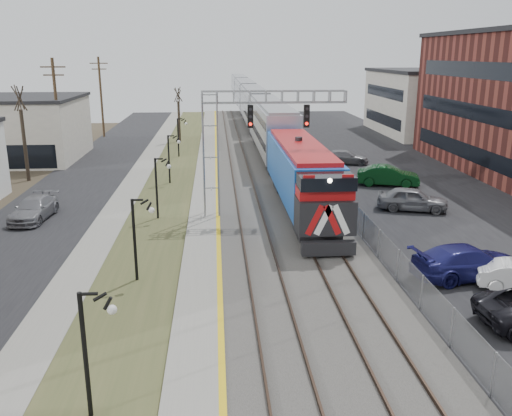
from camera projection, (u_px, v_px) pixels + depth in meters
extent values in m
cube|color=black|center=(68.00, 194.00, 41.30)|extent=(7.00, 120.00, 0.04)
cube|color=gray|center=(128.00, 193.00, 41.62)|extent=(2.00, 120.00, 0.08)
cube|color=#3F4726|center=(167.00, 192.00, 41.84)|extent=(4.00, 120.00, 0.06)
cube|color=gray|center=(206.00, 190.00, 42.03)|extent=(2.00, 120.00, 0.24)
cube|color=#595651|center=(270.00, 189.00, 42.40)|extent=(8.00, 120.00, 0.20)
cube|color=black|center=(419.00, 188.00, 43.29)|extent=(16.00, 120.00, 0.04)
cube|color=gold|center=(217.00, 188.00, 42.06)|extent=(0.24, 120.00, 0.01)
cube|color=#2D2119|center=(235.00, 188.00, 42.15)|extent=(0.08, 120.00, 0.15)
cube|color=#2D2119|center=(254.00, 187.00, 42.26)|extent=(0.08, 120.00, 0.15)
cube|color=#2D2119|center=(279.00, 187.00, 42.40)|extent=(0.08, 120.00, 0.15)
cube|color=#2D2119|center=(298.00, 187.00, 42.51)|extent=(0.08, 120.00, 0.15)
cube|color=#1552B2|center=(302.00, 177.00, 35.67)|extent=(3.00, 17.00, 4.25)
cube|color=black|center=(328.00, 248.00, 27.81)|extent=(2.80, 0.50, 0.70)
cube|color=#A3A6AE|center=(271.00, 129.00, 54.99)|extent=(3.00, 22.00, 5.33)
cube|color=#A3A6AE|center=(255.00, 107.00, 76.86)|extent=(3.00, 22.00, 5.33)
cube|color=#A3A6AE|center=(246.00, 96.00, 98.72)|extent=(3.00, 22.00, 5.33)
cube|color=#A3A6AE|center=(240.00, 88.00, 120.59)|extent=(3.00, 22.00, 5.33)
cube|color=gray|center=(211.00, 157.00, 34.29)|extent=(1.00, 1.00, 8.00)
cube|color=gray|center=(274.00, 97.00, 33.55)|extent=(9.00, 0.80, 0.80)
cube|color=black|center=(250.00, 117.00, 33.33)|extent=(0.35, 0.25, 1.40)
cube|color=black|center=(307.00, 116.00, 33.58)|extent=(0.35, 0.25, 1.40)
cylinder|color=black|center=(85.00, 357.00, 15.41)|extent=(0.14, 0.14, 4.00)
cylinder|color=black|center=(135.00, 241.00, 25.00)|extent=(0.14, 0.14, 4.00)
cylinder|color=black|center=(157.00, 189.00, 34.59)|extent=(0.14, 0.14, 4.00)
cylinder|color=black|center=(169.00, 160.00, 44.18)|extent=(0.14, 0.14, 4.00)
cylinder|color=black|center=(178.00, 138.00, 55.69)|extent=(0.14, 0.14, 4.00)
cylinder|color=#4C3823|center=(57.00, 114.00, 49.31)|extent=(0.28, 0.28, 10.00)
cylinder|color=#4C3823|center=(101.00, 98.00, 68.49)|extent=(0.28, 0.28, 10.00)
cube|color=gray|center=(323.00, 180.00, 42.51)|extent=(0.04, 120.00, 1.60)
cube|color=beige|center=(7.00, 130.00, 54.18)|extent=(14.00, 12.00, 6.00)
cube|color=beige|center=(442.00, 103.00, 71.98)|extent=(16.00, 18.00, 8.00)
cylinder|color=#382D23|center=(25.00, 146.00, 44.96)|extent=(0.30, 0.30, 5.95)
cylinder|color=#382D23|center=(179.00, 122.00, 65.12)|extent=(0.30, 0.30, 4.90)
imported|color=navy|center=(468.00, 263.00, 25.62)|extent=(5.78, 3.14, 1.59)
imported|color=slate|center=(412.00, 200.00, 36.72)|extent=(5.02, 3.16, 1.59)
imported|color=#0B3A16|center=(388.00, 176.00, 43.65)|extent=(5.21, 3.01, 1.62)
imported|color=slate|center=(34.00, 209.00, 34.75)|extent=(2.35, 5.00, 1.41)
imported|color=slate|center=(345.00, 158.00, 52.34)|extent=(4.78, 2.59, 1.32)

